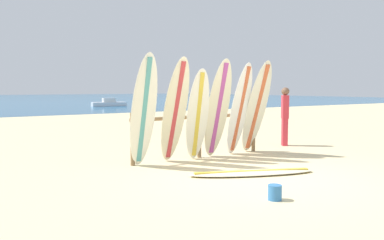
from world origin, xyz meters
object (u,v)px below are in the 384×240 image
at_px(surfboard_leaning_center_left, 198,115).
at_px(surfboard_leaning_center, 218,109).
at_px(sand_bucket, 275,192).
at_px(surfboard_rack, 199,126).
at_px(surfboard_lying_on_sand, 252,173).
at_px(beachgoer_standing, 285,114).
at_px(surfboard_leaning_left, 175,111).
at_px(small_boat_offshore, 109,103).
at_px(surfboard_leaning_right, 257,108).
at_px(surfboard_leaning_center_right, 240,109).
at_px(surfboard_leaning_far_left, 144,111).

height_order(surfboard_leaning_center_left, surfboard_leaning_center, surfboard_leaning_center).
bearing_deg(sand_bucket, surfboard_rack, 73.07).
height_order(surfboard_lying_on_sand, beachgoer_standing, beachgoer_standing).
height_order(surfboard_leaning_left, surfboard_leaning_center_left, surfboard_leaning_left).
xyz_separation_m(surfboard_leaning_center_left, small_boat_offshore, (8.06, 25.70, -0.74)).
bearing_deg(surfboard_leaning_right, small_boat_offshore, 76.12).
bearing_deg(surfboard_rack, surfboard_leaning_center_left, -130.27).
distance_m(surfboard_leaning_left, surfboard_leaning_center_left, 0.62).
relative_size(surfboard_rack, surfboard_leaning_center_right, 1.57).
xyz_separation_m(surfboard_leaning_far_left, surfboard_leaning_center_left, (1.33, 0.08, -0.13)).
distance_m(surfboard_rack, surfboard_leaning_right, 1.54).
bearing_deg(surfboard_leaning_far_left, small_boat_offshore, 70.00).
bearing_deg(sand_bucket, surfboard_lying_on_sand, 58.81).
relative_size(surfboard_leaning_right, surfboard_lying_on_sand, 0.94).
relative_size(surfboard_leaning_left, beachgoer_standing, 1.38).
bearing_deg(surfboard_leaning_right, beachgoer_standing, 19.05).
xyz_separation_m(surfboard_leaning_center_right, beachgoer_standing, (2.05, 0.50, -0.20)).
xyz_separation_m(surfboard_leaning_left, surfboard_leaning_center_left, (0.61, 0.07, -0.10)).
xyz_separation_m(beachgoer_standing, small_boat_offshore, (4.80, 25.18, -0.62)).
relative_size(surfboard_leaning_center, sand_bucket, 10.22).
height_order(surfboard_leaning_center_left, small_boat_offshore, surfboard_leaning_center_left).
height_order(surfboard_rack, surfboard_leaning_center_left, surfboard_leaning_center_left).
bearing_deg(small_boat_offshore, surfboard_rack, -107.09).
bearing_deg(beachgoer_standing, surfboard_leaning_left, -171.33).
height_order(surfboard_leaning_right, small_boat_offshore, surfboard_leaning_right).
bearing_deg(surfboard_leaning_center_left, surfboard_leaning_far_left, -176.65).
relative_size(surfboard_leaning_left, surfboard_leaning_center_right, 1.02).
height_order(surfboard_leaning_right, beachgoer_standing, surfboard_leaning_right).
distance_m(surfboard_leaning_far_left, surfboard_lying_on_sand, 2.38).
xyz_separation_m(surfboard_leaning_far_left, surfboard_leaning_left, (0.72, 0.01, -0.03)).
bearing_deg(surfboard_leaning_center, surfboard_lying_on_sand, -105.82).
xyz_separation_m(surfboard_leaning_left, sand_bucket, (-0.17, -3.00, -0.99)).
bearing_deg(surfboard_leaning_right, surfboard_rack, 168.37).
bearing_deg(surfboard_leaning_center_right, surfboard_leaning_left, -177.18).
height_order(surfboard_leaning_far_left, surfboard_leaning_right, surfboard_leaning_far_left).
relative_size(surfboard_lying_on_sand, small_boat_offshore, 0.77).
xyz_separation_m(surfboard_leaning_center_left, sand_bucket, (-0.78, -3.06, -0.89)).
bearing_deg(sand_bucket, surfboard_leaning_center, 66.71).
bearing_deg(beachgoer_standing, surfboard_leaning_far_left, -172.55).
relative_size(surfboard_leaning_left, surfboard_leaning_right, 0.99).
bearing_deg(surfboard_leaning_center, small_boat_offshore, 73.70).
height_order(surfboard_leaning_far_left, sand_bucket, surfboard_leaning_far_left).
height_order(surfboard_leaning_left, surfboard_lying_on_sand, surfboard_leaning_left).
height_order(surfboard_leaning_left, beachgoer_standing, surfboard_leaning_left).
xyz_separation_m(surfboard_leaning_center_right, surfboard_leaning_right, (0.50, -0.03, 0.03)).
bearing_deg(surfboard_leaning_center, surfboard_leaning_right, 0.38).
distance_m(surfboard_leaning_far_left, surfboard_leaning_left, 0.72).
distance_m(surfboard_leaning_center, beachgoer_standing, 2.78).
bearing_deg(surfboard_rack, surfboard_leaning_far_left, -166.92).
height_order(surfboard_leaning_center_right, surfboard_leaning_right, surfboard_leaning_right).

